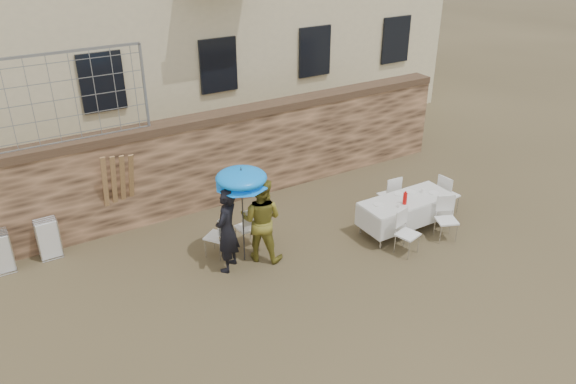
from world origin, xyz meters
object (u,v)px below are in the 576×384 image
table_chair_front_right (447,219)px  banquet_table (407,201)px  table_chair_side (448,194)px  chair_stack_right (47,236)px  table_chair_front_left (408,233)px  table_chair_back (389,194)px  couple_chair_right (247,226)px  soda_bottle (405,199)px  man_suit (227,230)px  woman_dress (261,220)px  couple_chair_left (216,235)px  umbrella (241,181)px

table_chair_front_right → banquet_table: bearing=146.5°
banquet_table → table_chair_side: bearing=4.1°
table_chair_front_right → chair_stack_right: bearing=176.1°
table_chair_front_left → table_chair_back: bearing=47.8°
couple_chair_right → soda_bottle: 3.40m
man_suit → table_chair_side: 5.44m
woman_dress → table_chair_front_left: woman_dress is taller
table_chair_back → table_chair_side: bearing=154.3°
couple_chair_left → table_chair_back: (4.19, -0.41, 0.00)m
umbrella → chair_stack_right: bearing=146.4°
woman_dress → chair_stack_right: woman_dress is taller
table_chair_front_left → table_chair_front_right: bearing=-14.9°
umbrella → table_chair_back: bearing=0.6°
umbrella → chair_stack_right: umbrella is taller
man_suit → table_chair_front_right: 4.73m
man_suit → table_chair_back: size_ratio=1.84×
woman_dress → chair_stack_right: size_ratio=1.94×
table_chair_front_left → chair_stack_right: bearing=134.6°
couple_chair_right → table_chair_front_left: size_ratio=1.00×
soda_bottle → table_chair_side: size_ratio=0.27×
man_suit → couple_chair_left: (0.00, 0.55, -0.40)m
umbrella → soda_bottle: size_ratio=7.35×
couple_chair_left → chair_stack_right: couple_chair_left is taller
couple_chair_left → soda_bottle: soda_bottle is taller
couple_chair_right → banquet_table: (3.29, -1.21, 0.25)m
woman_dress → table_chair_front_left: size_ratio=1.86×
woman_dress → soda_bottle: (3.04, -0.81, 0.01)m
woman_dress → banquet_table: woman_dress is taller
table_chair_side → chair_stack_right: 8.84m
soda_bottle → table_chair_back: soda_bottle is taller
umbrella → couple_chair_right: 1.42m
man_suit → umbrella: umbrella is taller
umbrella → couple_chair_right: (0.30, 0.45, -1.32)m
table_chair_front_right → umbrella: bearing=-177.4°
table_chair_front_right → woman_dress: bearing=-177.8°
woman_dress → table_chair_side: bearing=-142.0°
table_chair_front_left → table_chair_back: same height
banquet_table → table_chair_front_right: (0.50, -0.75, -0.25)m
couple_chair_right → couple_chair_left: bearing=-3.4°
woman_dress → couple_chair_right: 0.69m
banquet_table → chair_stack_right: (-6.95, 2.99, -0.27)m
couple_chair_left → table_chair_front_right: size_ratio=1.00×
man_suit → table_chair_back: bearing=140.4°
woman_dress → couple_chair_right: (-0.05, 0.55, -0.41)m
soda_bottle → table_chair_front_right: (0.70, -0.60, -0.43)m
man_suit → table_chair_front_right: man_suit is taller
man_suit → table_chair_front_left: 3.69m
woman_dress → table_chair_back: bearing=-132.8°
table_chair_front_left → table_chair_side: same height
table_chair_back → chair_stack_right: table_chair_back is taller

